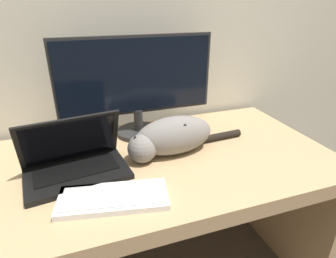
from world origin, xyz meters
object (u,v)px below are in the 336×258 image
(laptop, at_px, (75,163))
(cat, at_px, (171,136))
(monitor, at_px, (137,83))
(external_keyboard, at_px, (113,198))

(laptop, height_order, cat, laptop)
(monitor, bearing_deg, external_keyboard, -113.00)
(laptop, distance_m, cat, 0.38)
(monitor, height_order, external_keyboard, monitor)
(laptop, relative_size, cat, 0.70)
(laptop, bearing_deg, cat, -3.24)
(monitor, xyz_separation_m, laptop, (-0.29, -0.26, -0.20))
(cat, bearing_deg, laptop, -178.81)
(laptop, xyz_separation_m, external_keyboard, (0.10, -0.19, -0.03))
(monitor, distance_m, external_keyboard, 0.54)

